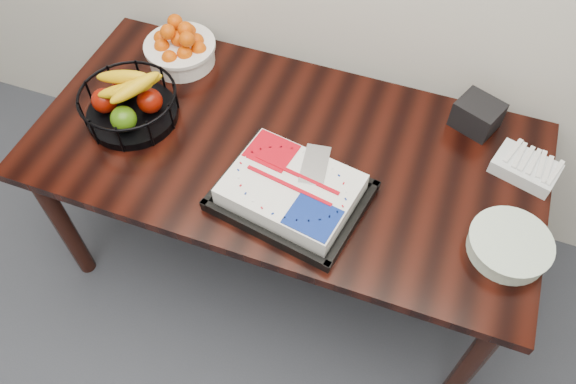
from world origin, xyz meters
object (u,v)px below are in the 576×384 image
(table, at_px, (285,163))
(cake_tray, at_px, (291,191))
(plate_stack, at_px, (509,246))
(napkin_box, at_px, (477,115))
(tangerine_bowl, at_px, (180,46))
(fruit_basket, at_px, (129,102))

(table, height_order, cake_tray, cake_tray)
(plate_stack, height_order, napkin_box, napkin_box)
(cake_tray, height_order, napkin_box, napkin_box)
(table, height_order, tangerine_bowl, tangerine_bowl)
(tangerine_bowl, height_order, napkin_box, tangerine_bowl)
(table, distance_m, fruit_basket, 0.60)
(napkin_box, bearing_deg, table, -150.94)
(tangerine_bowl, bearing_deg, table, -27.71)
(plate_stack, relative_size, napkin_box, 1.70)
(cake_tray, height_order, fruit_basket, fruit_basket)
(tangerine_bowl, relative_size, napkin_box, 1.87)
(table, xyz_separation_m, fruit_basket, (-0.57, -0.05, 0.16))
(table, bearing_deg, cake_tray, -64.44)
(table, bearing_deg, tangerine_bowl, 152.29)
(cake_tray, height_order, plate_stack, cake_tray)
(cake_tray, distance_m, plate_stack, 0.69)
(table, xyz_separation_m, plate_stack, (0.79, -0.16, 0.12))
(cake_tray, xyz_separation_m, plate_stack, (0.69, 0.05, -0.01))
(table, relative_size, cake_tray, 3.46)
(fruit_basket, bearing_deg, tangerine_bowl, 84.72)
(tangerine_bowl, bearing_deg, cake_tray, -37.28)
(tangerine_bowl, height_order, plate_stack, tangerine_bowl)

